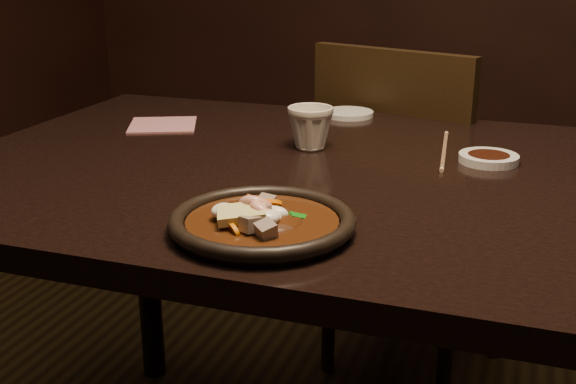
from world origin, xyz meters
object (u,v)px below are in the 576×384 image
(table, at_px, (404,220))
(plate, at_px, (262,223))
(chair, at_px, (409,207))
(tea_cup, at_px, (310,126))

(table, height_order, plate, plate)
(chair, distance_m, tea_cup, 0.58)
(table, relative_size, tea_cup, 18.83)
(plate, bearing_deg, tea_cup, 98.75)
(plate, bearing_deg, chair, 86.64)
(chair, bearing_deg, table, 116.30)
(table, bearing_deg, chair, 98.26)
(chair, bearing_deg, plate, 104.68)
(table, distance_m, plate, 0.34)
(chair, distance_m, plate, 0.93)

